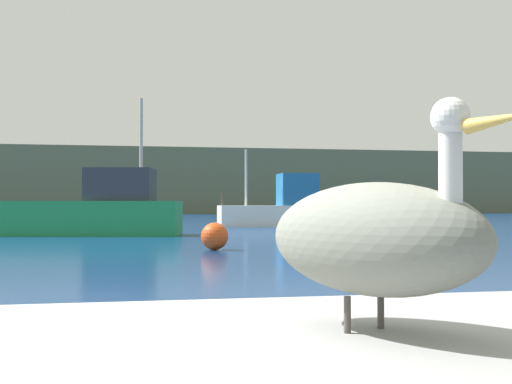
% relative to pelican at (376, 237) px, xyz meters
% --- Properties ---
extents(hillside_backdrop, '(140.00, 10.97, 7.35)m').
position_rel_pelican_xyz_m(hillside_backdrop, '(-0.90, 81.09, 2.70)').
color(hillside_backdrop, '#5B664C').
rests_on(hillside_backdrop, ground).
extents(pelican, '(0.99, 1.38, 0.95)m').
position_rel_pelican_xyz_m(pelican, '(0.00, 0.00, 0.00)').
color(pelican, gray).
rests_on(pelican, pier_dock).
extents(fishing_boat_white, '(6.75, 2.47, 3.82)m').
position_rel_pelican_xyz_m(fishing_boat_white, '(7.83, 32.00, -0.10)').
color(fishing_boat_white, white).
rests_on(fishing_boat_white, ground).
extents(fishing_boat_green, '(7.13, 3.64, 4.88)m').
position_rel_pelican_xyz_m(fishing_boat_green, '(-1.62, 23.37, -0.12)').
color(fishing_boat_green, '#1E8C4C').
rests_on(fishing_boat_green, ground).
extents(mooring_buoy, '(0.67, 0.67, 0.67)m').
position_rel_pelican_xyz_m(mooring_buoy, '(1.46, 14.37, -0.65)').
color(mooring_buoy, '#E54C19').
rests_on(mooring_buoy, ground).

